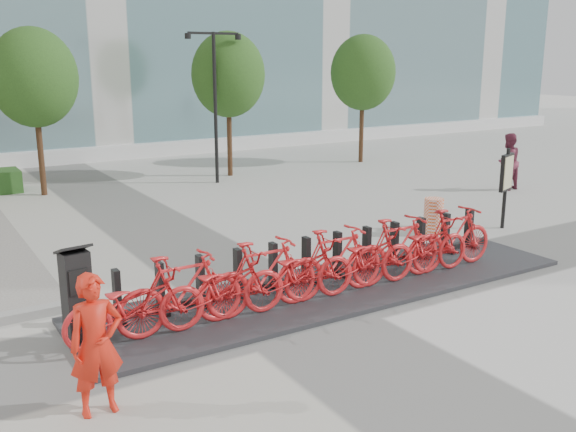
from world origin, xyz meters
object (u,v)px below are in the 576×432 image
construction_barrel (433,216)px  pedestrian (508,162)px  map_sign (507,176)px  worker_red (96,345)px  bike_0 (135,305)px  kiosk (77,294)px

construction_barrel → pedestrian: bearing=25.0°
construction_barrel → map_sign: 2.17m
worker_red → pedestrian: pedestrian is taller
bike_0 → kiosk: size_ratio=1.43×
kiosk → map_sign: map_sign is taller
kiosk → worker_red: bearing=-104.8°
construction_barrel → bike_0: bearing=-164.5°
bike_0 → worker_red: bearing=147.7°
map_sign → worker_red: bearing=176.1°
map_sign → bike_0: bearing=169.3°
worker_red → construction_barrel: worker_red is taller
pedestrian → map_sign: bearing=32.5°
kiosk → worker_red: 2.07m
pedestrian → construction_barrel: size_ratio=2.06×
worker_red → map_sign: size_ratio=0.87×
worker_red → pedestrian: 16.42m
bike_0 → pedestrian: (14.07, 5.01, 0.28)m
bike_0 → kiosk: 0.88m
worker_red → construction_barrel: size_ratio=1.98×
bike_0 → kiosk: bearing=54.8°
bike_0 → pedestrian: 14.94m
kiosk → worker_red: size_ratio=0.85×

